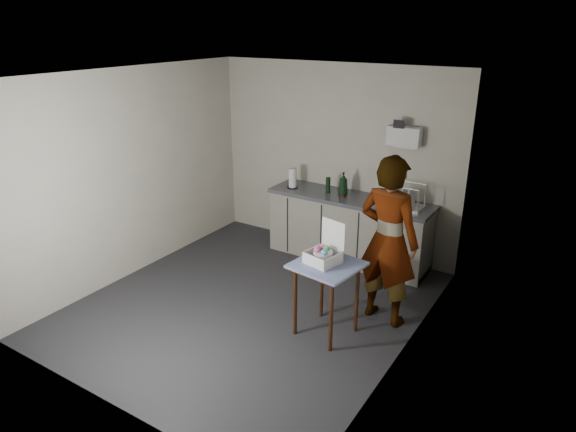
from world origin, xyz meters
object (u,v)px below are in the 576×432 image
Objects in this scene: side_table at (327,273)px; dish_rack at (405,202)px; standing_man at (388,241)px; paper_towel at (293,179)px; bakery_box at (324,254)px; soap_bottle at (343,184)px; kitchen_counter at (349,230)px; soda_can at (343,192)px; dark_bottle at (328,185)px.

side_table is 1.89× the size of dish_rack.
paper_towel is at bearing -22.05° from standing_man.
paper_towel is 0.67× the size of bakery_box.
soap_bottle is at bearing 123.33° from bakery_box.
kitchen_counter is 1.05m from paper_towel.
standing_man is 5.66× the size of soap_bottle.
standing_man is at bearing 64.42° from bakery_box.
soap_bottle is at bearing -162.53° from kitchen_counter.
standing_man is at bearing -78.23° from dish_rack.
soda_can is (0.01, -0.02, -0.10)m from soap_bottle.
side_table is 1.85m from soda_can.
soap_bottle is 1.83m from bakery_box.
paper_towel reaches higher than dark_bottle.
dark_bottle is 1.08m from dish_rack.
paper_towel is at bearing 139.01° from side_table.
dish_rack is at bearing -70.03° from standing_man.
dark_bottle is (-0.24, 0.03, 0.05)m from soda_can.
kitchen_counter is 17.70× the size of soda_can.
soap_bottle reaches higher than bakery_box.
bakery_box is (0.64, -1.70, -0.18)m from soap_bottle.
paper_towel is at bearing -174.55° from kitchen_counter.
standing_man is at bearing 63.67° from side_table.
soda_can is at bearing 123.27° from bakery_box.
paper_towel is (-1.85, 1.08, 0.11)m from standing_man.
side_table is at bearing -62.03° from dark_bottle.
soap_bottle is 0.77× the size of dish_rack.
side_table is at bearing -68.21° from soap_bottle.
dark_bottle is at bearing -178.59° from dish_rack.
bakery_box reaches higher than paper_towel.
paper_towel is at bearing -173.35° from dark_bottle.
paper_towel is at bearing -176.88° from dish_rack.
dish_rack is at bearing 0.50° from kitchen_counter.
soap_bottle is 0.86m from dish_rack.
soda_can is at bearing -64.45° from soap_bottle.
soap_bottle is at bearing -37.73° from standing_man.
standing_man reaches higher than paper_towel.
kitchen_counter is at bearing 5.45° from paper_towel.
side_table is 2.87× the size of paper_towel.
side_table is 0.43× the size of standing_man.
soda_can is 1.80m from bakery_box.
bakery_box is (0.55, -1.73, 0.47)m from kitchen_counter.
kitchen_counter is 5.35× the size of bakery_box.
soda_can is at bearing -176.24° from dish_rack.
dark_bottle is (-0.92, 1.73, 0.32)m from side_table.
standing_man is 4.38× the size of dish_rack.
paper_towel is at bearing -177.57° from soda_can.
paper_towel is 0.66× the size of dish_rack.
soap_bottle reaches higher than dark_bottle.
kitchen_counter is at bearing 3.51° from dark_bottle.
soda_can is 0.84m from dish_rack.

